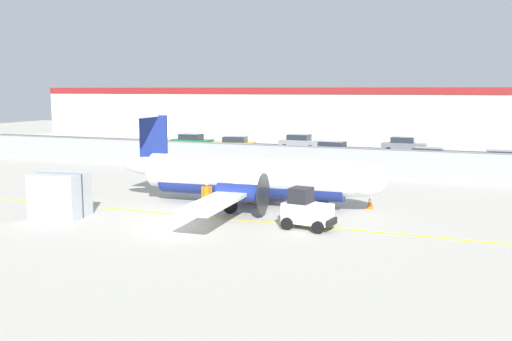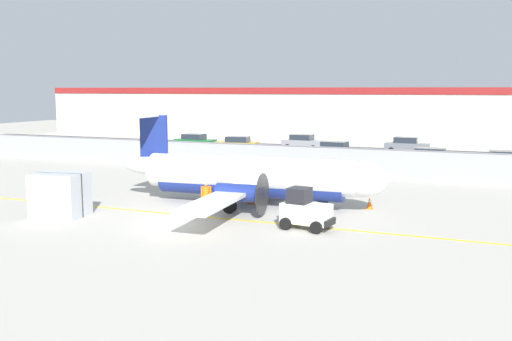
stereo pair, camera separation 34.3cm
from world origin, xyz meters
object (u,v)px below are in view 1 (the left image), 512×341
at_px(ground_crew_worker, 207,196).
at_px(traffic_cone_near_left, 251,198).
at_px(commuter_airplane, 254,177).
at_px(parked_car_3, 333,150).
at_px(parked_car_0, 192,142).
at_px(parked_car_4, 404,145).
at_px(parked_car_5, 426,158).
at_px(parked_car_6, 501,161).
at_px(traffic_cone_near_right, 370,203).
at_px(parked_car_2, 300,142).
at_px(baggage_tug, 307,210).
at_px(parked_car_1, 234,144).
at_px(cargo_container, 60,195).

xyz_separation_m(ground_crew_worker, traffic_cone_near_left, (1.05, 3.40, -0.64)).
bearing_deg(commuter_airplane, parked_car_3, 88.68).
xyz_separation_m(traffic_cone_near_left, parked_car_0, (-16.09, 23.80, 0.58)).
distance_m(parked_car_4, parked_car_5, 10.36).
xyz_separation_m(parked_car_3, parked_car_6, (13.66, -2.82, 0.00)).
bearing_deg(parked_car_3, parked_car_4, 59.45).
bearing_deg(parked_car_0, traffic_cone_near_right, -43.13).
bearing_deg(parked_car_2, parked_car_0, -158.31).
xyz_separation_m(commuter_airplane, traffic_cone_near_right, (6.02, 1.51, -1.29)).
distance_m(baggage_tug, traffic_cone_near_left, 6.31).
height_order(ground_crew_worker, parked_car_3, same).
xyz_separation_m(baggage_tug, parked_car_2, (-9.88, 31.62, 0.04)).
bearing_deg(parked_car_2, ground_crew_worker, -77.94).
height_order(commuter_airplane, traffic_cone_near_right, commuter_airplane).
bearing_deg(parked_car_1, traffic_cone_near_left, 108.79).
xyz_separation_m(parked_car_5, parked_car_6, (5.47, -0.10, 0.00)).
xyz_separation_m(traffic_cone_near_left, parked_car_2, (-5.40, 27.22, 0.58)).
height_order(ground_crew_worker, cargo_container, cargo_container).
height_order(baggage_tug, parked_car_0, baggage_tug).
bearing_deg(commuter_airplane, parked_car_4, 77.63).
xyz_separation_m(commuter_airplane, parked_car_4, (4.57, 28.36, -0.71)).
relative_size(parked_car_0, parked_car_4, 1.01).
xyz_separation_m(cargo_container, parked_car_1, (-3.16, 29.01, -0.21)).
distance_m(ground_crew_worker, cargo_container, 7.25).
height_order(ground_crew_worker, parked_car_2, same).
bearing_deg(cargo_container, parked_car_2, 77.82).
bearing_deg(traffic_cone_near_right, parked_car_6, 67.56).
relative_size(parked_car_0, parked_car_2, 0.99).
bearing_deg(ground_crew_worker, traffic_cone_near_left, -35.70).
height_order(traffic_cone_near_left, parked_car_4, parked_car_4).
relative_size(traffic_cone_near_left, parked_car_1, 0.15).
distance_m(cargo_container, parked_car_1, 29.18).
xyz_separation_m(ground_crew_worker, parked_car_1, (-9.72, 25.92, -0.06)).
bearing_deg(parked_car_1, parked_car_4, -167.86).
bearing_deg(parked_car_2, commuter_airplane, -74.26).
height_order(baggage_tug, parked_car_5, baggage_tug).
xyz_separation_m(traffic_cone_near_left, parked_car_1, (-10.77, 22.52, 0.58)).
distance_m(baggage_tug, parked_car_4, 32.31).
bearing_deg(parked_car_1, parked_car_6, 162.27).
distance_m(traffic_cone_near_left, parked_car_0, 28.73).
bearing_deg(commuter_airplane, parked_car_2, 98.58).
relative_size(baggage_tug, parked_car_2, 0.57).
bearing_deg(traffic_cone_near_left, parked_car_4, 79.95).
bearing_deg(ground_crew_worker, baggage_tug, -118.86).
bearing_deg(traffic_cone_near_right, parked_car_0, 134.67).
distance_m(baggage_tug, parked_car_0, 34.91).
distance_m(traffic_cone_near_right, parked_car_6, 18.18).
relative_size(parked_car_1, parked_car_3, 1.01).
bearing_deg(commuter_airplane, cargo_container, -146.10).
bearing_deg(parked_car_2, parked_car_5, -30.96).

